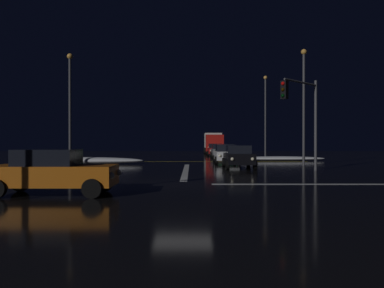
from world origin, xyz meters
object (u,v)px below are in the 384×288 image
object	(u,v)px
sedan_orange_crossing	(52,172)
streetlamp_right_near	(303,98)
sedan_red	(214,150)
sedan_green	(224,152)
sedan_black	(238,157)
streetlamp_left_near	(69,101)
traffic_signal_ne	(302,107)
sedan_gray	(219,151)
box_truck	(213,142)
streetlamp_right_far	(265,111)
sedan_white	(225,154)

from	to	relation	value
sedan_orange_crossing	streetlamp_right_near	world-z (taller)	streetlamp_right_near
sedan_red	sedan_green	bearing A→B (deg)	-88.48
sedan_black	streetlamp_left_near	distance (m)	13.64
sedan_black	sedan_red	world-z (taller)	same
streetlamp_right_near	streetlamp_left_near	bearing A→B (deg)	180.00
sedan_green	traffic_signal_ne	bearing A→B (deg)	-76.94
sedan_green	sedan_red	bearing A→B (deg)	91.52
sedan_gray	streetlamp_right_near	distance (m)	16.02
sedan_gray	sedan_orange_crossing	xyz separation A→B (m)	(-7.96, -31.28, 0.00)
sedan_black	traffic_signal_ne	distance (m)	5.76
sedan_black	sedan_green	world-z (taller)	same
streetlamp_left_near	sedan_red	bearing A→B (deg)	58.95
sedan_gray	sedan_orange_crossing	distance (m)	32.28
box_truck	sedan_red	bearing A→B (deg)	-91.27
sedan_green	streetlamp_left_near	size ratio (longest dim) A/B	0.50
sedan_black	sedan_green	bearing A→B (deg)	89.76
streetlamp_left_near	sedan_black	bearing A→B (deg)	-13.57
sedan_black	box_truck	distance (m)	30.54
sedan_black	sedan_green	size ratio (longest dim) A/B	1.00
box_truck	streetlamp_right_far	world-z (taller)	streetlamp_right_far
sedan_gray	streetlamp_left_near	bearing A→B (deg)	-131.00
sedan_green	box_truck	distance (m)	18.92
sedan_red	streetlamp_right_far	world-z (taller)	streetlamp_right_far
traffic_signal_ne	streetlamp_right_far	xyz separation A→B (m)	(1.86, 22.36, 1.52)
streetlamp_right_far	sedan_black	bearing A→B (deg)	-105.76
traffic_signal_ne	streetlamp_right_far	bearing A→B (deg)	85.24
sedan_white	streetlamp_right_far	bearing A→B (deg)	66.25
sedan_green	traffic_signal_ne	size ratio (longest dim) A/B	0.76
sedan_black	traffic_signal_ne	xyz separation A→B (m)	(3.51, -3.31, 3.15)
sedan_white	sedan_orange_crossing	bearing A→B (deg)	-111.20
sedan_red	traffic_signal_ne	xyz separation A→B (m)	(3.78, -26.88, 3.15)
sedan_red	sedan_orange_crossing	size ratio (longest dim) A/B	1.00
sedan_black	sedan_red	distance (m)	23.56
streetlamp_left_near	streetlamp_right_far	size ratio (longest dim) A/B	0.90
sedan_white	sedan_green	distance (m)	5.65
box_truck	sedan_orange_crossing	xyz separation A→B (m)	(-7.94, -44.35, -0.91)
streetlamp_right_far	sedan_white	bearing A→B (deg)	-113.75
traffic_signal_ne	streetlamp_right_near	world-z (taller)	streetlamp_right_near
sedan_white	streetlamp_left_near	size ratio (longest dim) A/B	0.50
traffic_signal_ne	streetlamp_right_far	distance (m)	22.49
sedan_orange_crossing	streetlamp_left_near	size ratio (longest dim) A/B	0.50
sedan_orange_crossing	streetlamp_right_far	distance (m)	35.82
sedan_white	streetlamp_right_near	bearing A→B (deg)	-27.19
sedan_green	streetlamp_left_near	bearing A→B (deg)	-145.88
sedan_gray	streetlamp_left_near	size ratio (longest dim) A/B	0.50
sedan_gray	streetlamp_right_near	xyz separation A→B (m)	(5.47, -14.41, 4.36)
sedan_gray	sedan_white	bearing A→B (deg)	-91.35
streetlamp_right_near	traffic_signal_ne	bearing A→B (deg)	-106.31
sedan_white	sedan_orange_crossing	size ratio (longest dim) A/B	1.00
streetlamp_right_far	box_truck	bearing A→B (deg)	115.56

